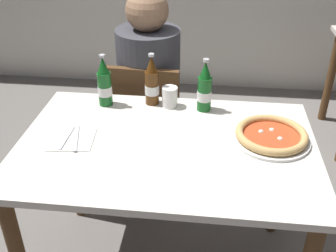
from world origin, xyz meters
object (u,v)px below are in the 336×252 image
object	(u,v)px
beer_bottle_left	(152,83)
beer_bottle_center	(205,89)
napkin_with_cutlery	(72,139)
dining_table_main	(167,166)
pizza_margherita_near	(271,136)
paper_cup	(170,97)
diner_seated	(149,101)
chair_behind_table	(148,121)
beer_bottle_right	(104,84)

from	to	relation	value
beer_bottle_left	beer_bottle_center	distance (m)	0.25
beer_bottle_center	napkin_with_cutlery	size ratio (longest dim) A/B	1.26
dining_table_main	beer_bottle_center	size ratio (longest dim) A/B	4.86
pizza_margherita_near	napkin_with_cutlery	bearing A→B (deg)	-173.89
napkin_with_cutlery	paper_cup	world-z (taller)	paper_cup
dining_table_main	diner_seated	distance (m)	0.68
dining_table_main	napkin_with_cutlery	world-z (taller)	napkin_with_cutlery
beer_bottle_left	napkin_with_cutlery	bearing A→B (deg)	-128.67
pizza_margherita_near	beer_bottle_left	distance (m)	0.59
pizza_margherita_near	paper_cup	bearing A→B (deg)	150.99
chair_behind_table	paper_cup	xyz separation A→B (m)	(0.16, -0.30, 0.32)
chair_behind_table	pizza_margherita_near	bearing A→B (deg)	140.86
chair_behind_table	napkin_with_cutlery	distance (m)	0.71
napkin_with_cutlery	paper_cup	size ratio (longest dim) A/B	2.06
diner_seated	beer_bottle_right	size ratio (longest dim) A/B	4.89
beer_bottle_right	napkin_with_cutlery	xyz separation A→B (m)	(-0.07, -0.31, -0.10)
beer_bottle_left	beer_bottle_right	bearing A→B (deg)	-170.27
diner_seated	beer_bottle_right	xyz separation A→B (m)	(-0.15, -0.36, 0.27)
chair_behind_table	diner_seated	distance (m)	0.11
chair_behind_table	diner_seated	xyz separation A→B (m)	(0.00, 0.05, 0.10)
chair_behind_table	beer_bottle_left	world-z (taller)	beer_bottle_left
diner_seated	paper_cup	distance (m)	0.43
beer_bottle_right	pizza_margherita_near	bearing A→B (deg)	-17.04
napkin_with_cutlery	diner_seated	bearing A→B (deg)	72.62
paper_cup	beer_bottle_left	bearing A→B (deg)	167.13
diner_seated	beer_bottle_right	bearing A→B (deg)	-111.91
chair_behind_table	paper_cup	size ratio (longest dim) A/B	8.95
dining_table_main	pizza_margherita_near	world-z (taller)	pizza_margherita_near
dining_table_main	beer_bottle_center	world-z (taller)	beer_bottle_center
diner_seated	beer_bottle_left	size ratio (longest dim) A/B	4.89
pizza_margherita_near	beer_bottle_right	size ratio (longest dim) A/B	1.28
beer_bottle_left	beer_bottle_right	world-z (taller)	same
beer_bottle_center	paper_cup	distance (m)	0.17
pizza_margherita_near	napkin_with_cutlery	world-z (taller)	pizza_margherita_near
chair_behind_table	beer_bottle_center	world-z (taller)	beer_bottle_center
chair_behind_table	pizza_margherita_near	world-z (taller)	chair_behind_table
beer_bottle_right	napkin_with_cutlery	size ratio (longest dim) A/B	1.26
beer_bottle_right	napkin_with_cutlery	world-z (taller)	beer_bottle_right
diner_seated	napkin_with_cutlery	distance (m)	0.73
chair_behind_table	napkin_with_cutlery	size ratio (longest dim) A/B	4.34
dining_table_main	pizza_margherita_near	xyz separation A→B (m)	(0.42, 0.07, 0.14)
diner_seated	beer_bottle_center	bearing A→B (deg)	-49.16
napkin_with_cutlery	dining_table_main	bearing A→B (deg)	2.38
diner_seated	pizza_margherita_near	size ratio (longest dim) A/B	3.83
pizza_margherita_near	beer_bottle_right	xyz separation A→B (m)	(-0.74, 0.23, 0.08)
dining_table_main	paper_cup	xyz separation A→B (m)	(-0.02, 0.31, 0.16)
beer_bottle_left	napkin_with_cutlery	size ratio (longest dim) A/B	1.26
diner_seated	napkin_with_cutlery	bearing A→B (deg)	-107.38
chair_behind_table	beer_bottle_right	xyz separation A→B (m)	(-0.14, -0.31, 0.37)
napkin_with_cutlery	paper_cup	xyz separation A→B (m)	(0.37, 0.33, 0.04)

